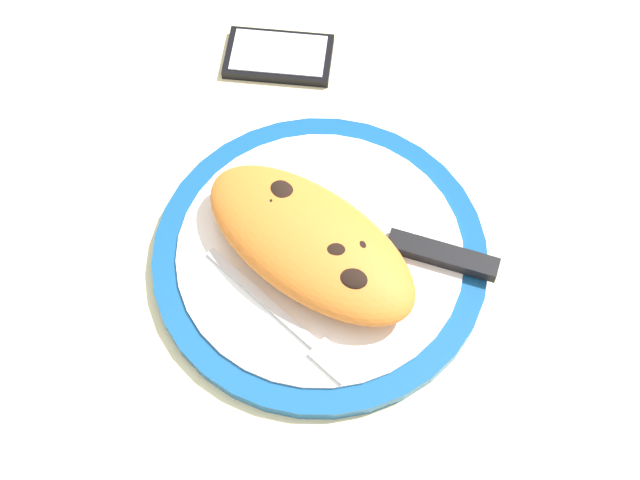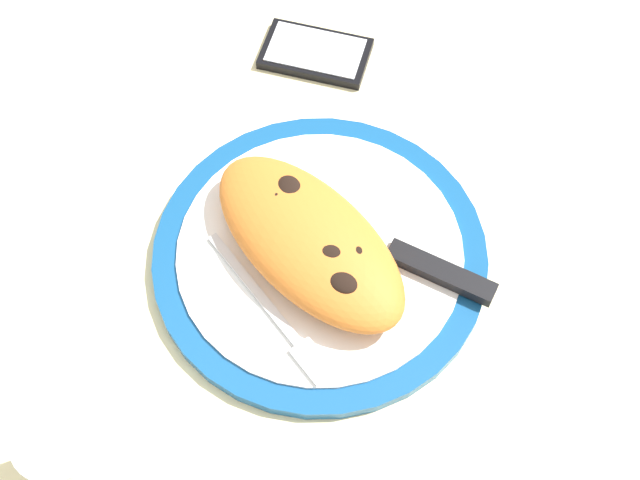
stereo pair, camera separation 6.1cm
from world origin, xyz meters
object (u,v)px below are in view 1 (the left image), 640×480
object	(u,v)px
calzone	(310,242)
knife	(410,246)
smartphone	(279,56)
plate	(320,255)
fork	(291,323)

from	to	relation	value
calzone	knife	world-z (taller)	calzone
calzone	knife	size ratio (longest dim) A/B	1.01
smartphone	knife	bearing A→B (deg)	-33.19
plate	knife	world-z (taller)	knife
fork	plate	bearing A→B (deg)	99.96
fork	knife	world-z (taller)	knife
plate	fork	distance (cm)	7.91
knife	smartphone	xyz separation A→B (cm)	(-22.92, 14.99, -1.56)
fork	calzone	bearing A→B (deg)	105.60
fork	knife	distance (cm)	13.25
plate	knife	size ratio (longest dim) A/B	1.32
calzone	smartphone	size ratio (longest dim) A/B	1.83
knife	calzone	bearing A→B (deg)	-146.74
knife	plate	bearing A→B (deg)	-149.53
calzone	fork	distance (cm)	7.49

